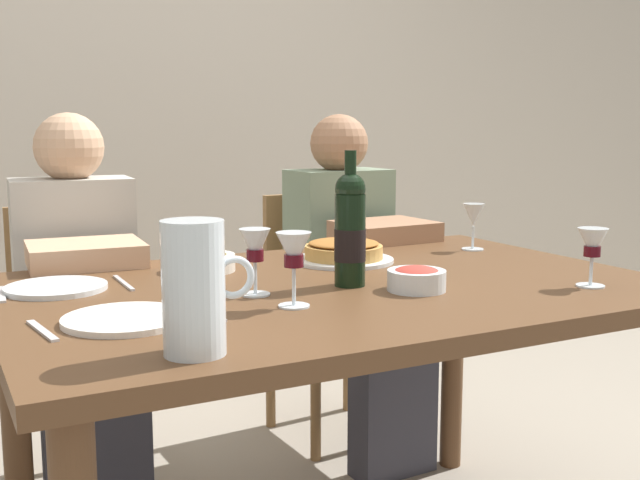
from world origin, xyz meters
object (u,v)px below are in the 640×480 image
object	(u,v)px
wine_glass_right_diner	(294,254)
diner_left	(81,305)
olive_bowl	(203,261)
dining_table	(334,322)
wine_glass_spare	(473,217)
diner_right	(356,276)
dinner_plate_right_setting	(56,288)
wine_glass_left_diner	(592,246)
water_pitcher	(195,296)
dinner_plate_left_setting	(126,319)
chair_left	(72,326)
chair_right	(322,297)
salad_bowl	(417,278)
wine_bottle	(350,229)
wine_glass_centre	(255,249)
baked_tart	(344,252)

from	to	relation	value
wine_glass_right_diner	diner_left	distance (m)	0.92
olive_bowl	diner_left	world-z (taller)	diner_left
dining_table	wine_glass_spare	world-z (taller)	wine_glass_spare
diner_right	dinner_plate_right_setting	bearing A→B (deg)	21.21
wine_glass_left_diner	diner_left	bearing A→B (deg)	134.61
wine_glass_spare	water_pitcher	bearing A→B (deg)	-149.47
wine_glass_left_diner	dinner_plate_left_setting	size ratio (longest dim) A/B	0.57
chair_left	chair_right	distance (m)	0.89
salad_bowl	diner_right	xyz separation A→B (m)	(0.33, 0.83, -0.17)
wine_glass_spare	diner_right	distance (m)	0.52
dining_table	water_pitcher	distance (m)	0.63
salad_bowl	chair_left	distance (m)	1.24
wine_glass_left_diner	wine_glass_spare	size ratio (longest dim) A/B	0.99
wine_glass_spare	wine_bottle	bearing A→B (deg)	-154.41
wine_glass_centre	diner_left	size ratio (longest dim) A/B	0.13
chair_left	dinner_plate_left_setting	bearing A→B (deg)	89.71
chair_left	baked_tart	bearing A→B (deg)	135.43
wine_glass_spare	diner_left	xyz separation A→B (m)	(-1.05, 0.43, -0.24)
dining_table	dinner_plate_left_setting	xyz separation A→B (m)	(-0.52, -0.13, 0.10)
olive_bowl	chair_right	size ratio (longest dim) A/B	0.19
wine_bottle	diner_right	xyz separation A→B (m)	(0.44, 0.72, -0.27)
olive_bowl	dinner_plate_left_setting	bearing A→B (deg)	-125.19
wine_glass_centre	dinner_plate_right_setting	xyz separation A→B (m)	(-0.38, 0.25, -0.10)
diner_left	chair_left	bearing A→B (deg)	-89.39
dining_table	wine_glass_left_diner	world-z (taller)	wine_glass_left_diner
wine_bottle	diner_left	xyz separation A→B (m)	(-0.48, 0.71, -0.27)
chair_right	wine_glass_spare	bearing A→B (deg)	99.35
baked_tart	dinner_plate_right_setting	xyz separation A→B (m)	(-0.74, -0.02, -0.02)
water_pitcher	salad_bowl	size ratio (longest dim) A/B	1.67
water_pitcher	diner_right	world-z (taller)	diner_right
baked_tart	wine_glass_centre	world-z (taller)	wine_glass_centre
water_pitcher	wine_glass_centre	world-z (taller)	water_pitcher
olive_bowl	chair_left	world-z (taller)	chair_left
salad_bowl	wine_glass_right_diner	size ratio (longest dim) A/B	0.85
wine_glass_centre	chair_right	xyz separation A→B (m)	(0.66, 0.95, -0.37)
wine_glass_left_diner	dinner_plate_right_setting	size ratio (longest dim) A/B	0.60
dining_table	salad_bowl	size ratio (longest dim) A/B	11.47
wine_glass_spare	diner_right	bearing A→B (deg)	106.95
olive_bowl	dinner_plate_left_setting	distance (m)	0.51
dining_table	diner_right	xyz separation A→B (m)	(0.46, 0.68, -0.05)
wine_glass_left_diner	dinner_plate_right_setting	bearing A→B (deg)	154.41
wine_glass_left_diner	chair_left	world-z (taller)	wine_glass_left_diner
wine_bottle	chair_right	world-z (taller)	wine_bottle
dining_table	wine_glass_centre	distance (m)	0.29
wine_glass_spare	chair_right	size ratio (longest dim) A/B	0.16
diner_left	diner_right	size ratio (longest dim) A/B	1.00
dining_table	wine_glass_right_diner	world-z (taller)	wine_glass_right_diner
dining_table	dinner_plate_right_setting	world-z (taller)	dinner_plate_right_setting
olive_bowl	chair_right	xyz separation A→B (m)	(0.67, 0.63, -0.29)
wine_glass_centre	wine_bottle	bearing A→B (deg)	-1.69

